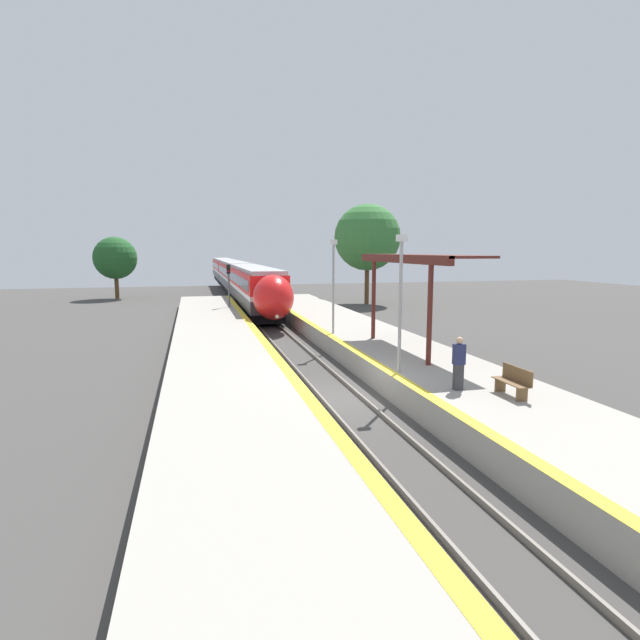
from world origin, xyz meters
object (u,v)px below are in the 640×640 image
Objects in this scene: train at (235,275)px; platform_bench at (513,381)px; person_waiting at (459,363)px; lamppost_near at (401,294)px; railway_signal at (229,286)px; lamppost_mid at (333,280)px.

platform_bench is at bearing -85.08° from train.
person_waiting is (2.97, -48.25, -0.41)m from train.
lamppost_near is (2.10, -45.60, 1.55)m from train.
railway_signal reaches higher than train.
railway_signal is at bearing -95.80° from train.
lamppost_mid is at bearing -86.74° from train.
lamppost_mid is at bearing 94.35° from person_waiting.
lamppost_mid reaches higher than platform_bench.
lamppost_near is (-2.13, 3.66, 2.37)m from platform_bench.
railway_signal is 0.86× the size of lamppost_mid.
train is 15.12× the size of railway_signal.
person_waiting is 0.34× the size of lamppost_mid.
train is at bearing 94.92° from platform_bench.
lamppost_near is (-0.87, 2.65, 1.96)m from person_waiting.
railway_signal reaches higher than platform_bench.
railway_signal reaches higher than person_waiting.
lamppost_mid is at bearing -72.25° from railway_signal.
train is at bearing 93.26° from lamppost_mid.
train is 48.34m from person_waiting.
railway_signal is 0.86× the size of lamppost_near.
lamppost_near is at bearing 120.23° from platform_bench.
train is 36.97m from lamppost_mid.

